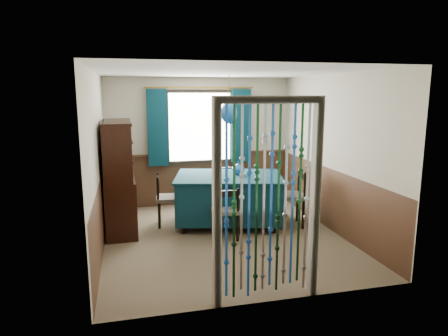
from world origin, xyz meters
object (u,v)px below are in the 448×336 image
object	(u,v)px
chair_right	(292,196)
vase_sideboard	(122,167)
bowl_shelf	(121,157)
chair_far	(230,188)
vase_table	(238,168)
chair_left	(167,198)
chair_near	(226,211)
dining_table	(229,197)
sideboard	(120,193)
pendant_lamp	(229,113)

from	to	relation	value
chair_right	vase_sideboard	size ratio (longest dim) A/B	4.83
bowl_shelf	chair_far	bearing A→B (deg)	22.21
chair_far	vase_table	size ratio (longest dim) A/B	4.21
chair_far	chair_left	size ratio (longest dim) A/B	0.99
chair_near	chair_far	xyz separation A→B (m)	(0.42, 1.37, 0.02)
chair_right	chair_near	bearing A→B (deg)	116.44
dining_table	sideboard	distance (m)	1.80
chair_far	vase_sideboard	distance (m)	2.01
sideboard	chair_far	bearing A→B (deg)	13.19
chair_far	pendant_lamp	size ratio (longest dim) A/B	1.08
chair_near	chair_left	bearing A→B (deg)	137.28
chair_far	bowl_shelf	distance (m)	2.22
chair_near	sideboard	world-z (taller)	sideboard
chair_far	sideboard	distance (m)	2.05
dining_table	chair_right	bearing A→B (deg)	-2.91
sideboard	pendant_lamp	size ratio (longest dim) A/B	2.24
chair_near	chair_left	size ratio (longest dim) A/B	0.95
pendant_lamp	chair_far	bearing A→B (deg)	74.06
chair_right	dining_table	bearing A→B (deg)	83.16
vase_table	bowl_shelf	xyz separation A→B (m)	(-1.91, -0.15, 0.29)
vase_sideboard	chair_left	bearing A→B (deg)	-21.61
pendant_lamp	sideboard	bearing A→B (deg)	173.94
chair_far	sideboard	bearing A→B (deg)	13.36
sideboard	vase_sideboard	world-z (taller)	sideboard
chair_right	chair_left	bearing A→B (deg)	85.75
dining_table	pendant_lamp	xyz separation A→B (m)	(-0.00, 0.00, 1.40)
chair_left	sideboard	xyz separation A→B (m)	(-0.77, -0.02, 0.15)
bowl_shelf	pendant_lamp	bearing A→B (deg)	2.77
chair_left	pendant_lamp	world-z (taller)	pendant_lamp
chair_far	pendant_lamp	xyz separation A→B (m)	(-0.20, -0.70, 1.43)
chair_near	sideboard	xyz separation A→B (m)	(-1.56, 0.86, 0.17)
chair_near	vase_sideboard	size ratio (longest dim) A/B	4.19
chair_left	bowl_shelf	world-z (taller)	bowl_shelf
chair_left	chair_right	distance (m)	2.09
chair_far	bowl_shelf	xyz separation A→B (m)	(-1.92, -0.79, 0.78)
chair_left	vase_table	bearing A→B (deg)	88.68
dining_table	vase_sideboard	xyz separation A→B (m)	(-1.72, 0.49, 0.50)
chair_near	chair_right	distance (m)	1.29
chair_right	bowl_shelf	bearing A→B (deg)	95.28
chair_right	vase_sideboard	bearing A→B (deg)	83.76
chair_right	bowl_shelf	world-z (taller)	bowl_shelf
chair_right	sideboard	world-z (taller)	sideboard
chair_near	chair_left	world-z (taller)	chair_left
pendant_lamp	vase_sideboard	world-z (taller)	pendant_lamp
dining_table	bowl_shelf	distance (m)	1.88
chair_left	sideboard	distance (m)	0.78
chair_left	sideboard	world-z (taller)	sideboard
chair_far	chair_right	xyz separation A→B (m)	(0.81, -1.01, 0.05)
sideboard	vase_table	size ratio (longest dim) A/B	8.71
vase_sideboard	pendant_lamp	bearing A→B (deg)	-15.78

